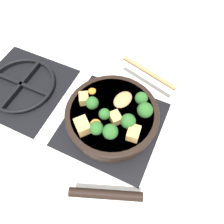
% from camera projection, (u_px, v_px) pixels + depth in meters
% --- Properties ---
extents(ground_plane, '(2.40, 2.40, 0.00)m').
position_uv_depth(ground_plane, '(112.00, 124.00, 0.72)').
color(ground_plane, white).
extents(front_burner_grate, '(0.31, 0.31, 0.03)m').
position_uv_depth(front_burner_grate, '(112.00, 123.00, 0.71)').
color(front_burner_grate, black).
rests_on(front_burner_grate, ground_plane).
extents(rear_burner_grate, '(0.31, 0.31, 0.03)m').
position_uv_depth(rear_burner_grate, '(22.00, 85.00, 0.79)').
color(rear_burner_grate, black).
rests_on(rear_burner_grate, ground_plane).
extents(skillet_pan, '(0.41, 0.32, 0.06)m').
position_uv_depth(skillet_pan, '(112.00, 117.00, 0.67)').
color(skillet_pan, black).
rests_on(skillet_pan, front_burner_grate).
extents(wooden_spoon, '(0.21, 0.20, 0.02)m').
position_uv_depth(wooden_spoon, '(137.00, 84.00, 0.69)').
color(wooden_spoon, '#A87A4C').
rests_on(wooden_spoon, skillet_pan).
extents(tofu_cube_center_large, '(0.04, 0.04, 0.03)m').
position_uv_depth(tofu_cube_center_large, '(84.00, 98.00, 0.66)').
color(tofu_cube_center_large, tan).
rests_on(tofu_cube_center_large, skillet_pan).
extents(tofu_cube_near_handle, '(0.06, 0.06, 0.04)m').
position_uv_depth(tofu_cube_near_handle, '(83.00, 126.00, 0.61)').
color(tofu_cube_near_handle, tan).
rests_on(tofu_cube_near_handle, skillet_pan).
extents(tofu_cube_east_chunk, '(0.04, 0.05, 0.03)m').
position_uv_depth(tofu_cube_east_chunk, '(115.00, 118.00, 0.63)').
color(tofu_cube_east_chunk, tan).
rests_on(tofu_cube_east_chunk, skillet_pan).
extents(tofu_cube_west_chunk, '(0.04, 0.04, 0.03)m').
position_uv_depth(tofu_cube_west_chunk, '(133.00, 133.00, 0.60)').
color(tofu_cube_west_chunk, tan).
rests_on(tofu_cube_west_chunk, skillet_pan).
extents(broccoli_floret_near_spoon, '(0.05, 0.05, 0.05)m').
position_uv_depth(broccoli_floret_near_spoon, '(145.00, 110.00, 0.62)').
color(broccoli_floret_near_spoon, '#709956').
rests_on(broccoli_floret_near_spoon, skillet_pan).
extents(broccoli_floret_center_top, '(0.03, 0.03, 0.04)m').
position_uv_depth(broccoli_floret_center_top, '(105.00, 114.00, 0.62)').
color(broccoli_floret_center_top, '#709956').
rests_on(broccoli_floret_center_top, skillet_pan).
extents(broccoli_floret_east_rim, '(0.04, 0.04, 0.05)m').
position_uv_depth(broccoli_floret_east_rim, '(128.00, 121.00, 0.61)').
color(broccoli_floret_east_rim, '#709956').
rests_on(broccoli_floret_east_rim, skillet_pan).
extents(broccoli_floret_west_rim, '(0.04, 0.04, 0.05)m').
position_uv_depth(broccoli_floret_west_rim, '(110.00, 132.00, 0.59)').
color(broccoli_floret_west_rim, '#709956').
rests_on(broccoli_floret_west_rim, skillet_pan).
extents(broccoli_floret_north_edge, '(0.04, 0.04, 0.05)m').
position_uv_depth(broccoli_floret_north_edge, '(92.00, 103.00, 0.64)').
color(broccoli_floret_north_edge, '#709956').
rests_on(broccoli_floret_north_edge, skillet_pan).
extents(broccoli_floret_south_cluster, '(0.04, 0.04, 0.05)m').
position_uv_depth(broccoli_floret_south_cluster, '(141.00, 98.00, 0.65)').
color(broccoli_floret_south_cluster, '#709956').
rests_on(broccoli_floret_south_cluster, skillet_pan).
extents(broccoli_floret_mid_floret, '(0.04, 0.04, 0.05)m').
position_uv_depth(broccoli_floret_mid_floret, '(96.00, 128.00, 0.60)').
color(broccoli_floret_mid_floret, '#709956').
rests_on(broccoli_floret_mid_floret, skillet_pan).
extents(carrot_slice_orange_thin, '(0.02, 0.02, 0.01)m').
position_uv_depth(carrot_slice_orange_thin, '(92.00, 91.00, 0.69)').
color(carrot_slice_orange_thin, orange).
rests_on(carrot_slice_orange_thin, skillet_pan).
extents(carrot_slice_near_center, '(0.03, 0.03, 0.01)m').
position_uv_depth(carrot_slice_near_center, '(96.00, 124.00, 0.63)').
color(carrot_slice_near_center, orange).
rests_on(carrot_slice_near_center, skillet_pan).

